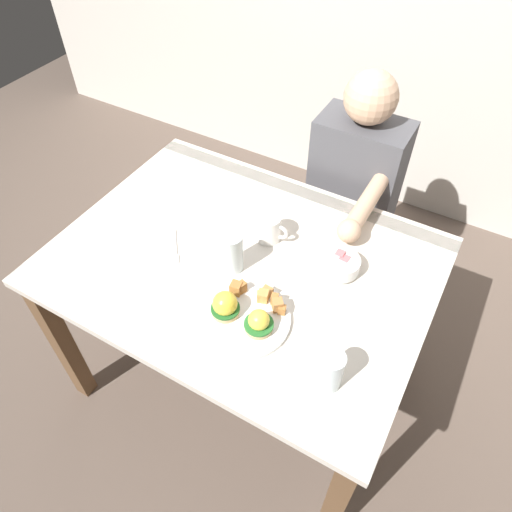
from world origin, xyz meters
The scene contains 9 objects.
ground_plane centered at (0.00, 0.00, 0.00)m, with size 6.00×6.00×0.00m, color brown.
dining_table centered at (0.00, 0.00, 0.63)m, with size 1.20×0.90×0.74m.
eggs_benedict_plate centered at (0.13, -0.20, 0.77)m, with size 0.27×0.27×0.09m.
fruit_bowl centered at (0.29, 0.11, 0.77)m, with size 0.12×0.12×0.06m.
coffee_mug centered at (0.03, 0.12, 0.79)m, with size 0.11×0.08×0.09m.
fork centered at (-0.22, -0.07, 0.74)m, with size 0.11×0.13×0.00m.
water_glass_near centered at (-0.01, -0.05, 0.80)m, with size 0.07×0.07×0.14m.
water_glass_far centered at (0.42, -0.26, 0.79)m, with size 0.07×0.07×0.12m.
diner_person centered at (0.15, 0.60, 0.65)m, with size 0.34×0.54×1.14m.
Camera 1 is at (0.55, -0.87, 1.87)m, focal length 33.15 mm.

